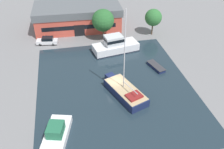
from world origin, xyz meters
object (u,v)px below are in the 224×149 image
(warehouse_building, at_px, (78,16))
(sailboat_moored, at_px, (125,91))
(quay_tree_by_water, at_px, (153,18))
(quay_tree_near_building, at_px, (103,20))
(parked_car, at_px, (47,41))
(cabin_boat, at_px, (57,133))
(motor_cruiser, at_px, (115,46))
(small_dinghy, at_px, (156,67))

(warehouse_building, relative_size, sailboat_moored, 1.44)
(quay_tree_by_water, height_order, sailboat_moored, sailboat_moored)
(warehouse_building, bearing_deg, quay_tree_near_building, -55.50)
(parked_car, relative_size, sailboat_moored, 0.33)
(quay_tree_near_building, height_order, sailboat_moored, sailboat_moored)
(warehouse_building, xyz_separation_m, quay_tree_by_water, (16.72, -7.67, 1.39))
(warehouse_building, distance_m, quay_tree_near_building, 9.44)
(parked_car, relative_size, cabin_boat, 0.71)
(quay_tree_by_water, relative_size, sailboat_moored, 0.42)
(warehouse_building, height_order, motor_cruiser, warehouse_building)
(quay_tree_near_building, bearing_deg, quay_tree_by_water, 0.66)
(sailboat_moored, distance_m, small_dinghy, 10.18)
(parked_car, xyz_separation_m, motor_cruiser, (14.06, -6.15, 0.50))
(cabin_boat, bearing_deg, quay_tree_near_building, 83.02)
(warehouse_building, bearing_deg, motor_cruiser, -62.98)
(parked_car, height_order, sailboat_moored, sailboat_moored)
(small_dinghy, bearing_deg, warehouse_building, 104.35)
(warehouse_building, height_order, cabin_boat, warehouse_building)
(small_dinghy, bearing_deg, quay_tree_by_water, 57.92)
(quay_tree_near_building, distance_m, quay_tree_by_water, 11.73)
(sailboat_moored, bearing_deg, parked_car, 101.06)
(quay_tree_near_building, distance_m, small_dinghy, 16.40)
(warehouse_building, distance_m, parked_car, 10.94)
(parked_car, bearing_deg, quay_tree_near_building, -81.96)
(parked_car, height_order, motor_cruiser, motor_cruiser)
(small_dinghy, bearing_deg, parked_car, 129.27)
(quay_tree_near_building, relative_size, cabin_boat, 1.06)
(warehouse_building, relative_size, parked_car, 4.43)
(quay_tree_by_water, distance_m, sailboat_moored, 23.81)
(quay_tree_near_building, bearing_deg, sailboat_moored, -89.96)
(quay_tree_by_water, height_order, cabin_boat, quay_tree_by_water)
(cabin_boat, bearing_deg, quay_tree_by_water, 65.35)
(sailboat_moored, height_order, cabin_boat, sailboat_moored)
(parked_car, relative_size, small_dinghy, 1.04)
(quay_tree_by_water, bearing_deg, cabin_boat, -129.99)
(parked_car, distance_m, cabin_boat, 27.36)
(sailboat_moored, bearing_deg, quay_tree_by_water, 39.65)
(small_dinghy, height_order, cabin_boat, cabin_boat)
(quay_tree_by_water, distance_m, cabin_boat, 35.74)
(sailboat_moored, bearing_deg, motor_cruiser, 63.71)
(warehouse_building, relative_size, quay_tree_near_building, 2.97)
(warehouse_building, relative_size, cabin_boat, 3.16)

